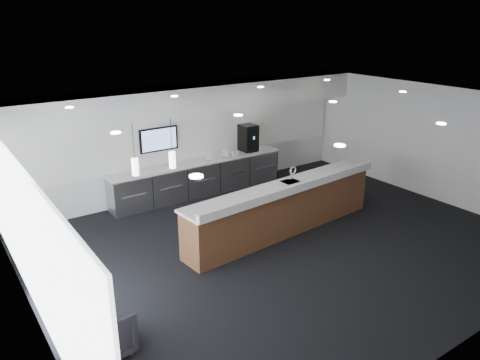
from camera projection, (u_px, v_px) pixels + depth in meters
ground at (284, 244)px, 10.09m from camera, size 10.00×10.00×0.00m
ceiling at (289, 106)px, 9.08m from camera, size 10.00×8.00×0.02m
back_wall at (191, 139)px, 12.68m from camera, size 10.00×0.02×3.00m
left_wall at (27, 243)px, 6.90m from camera, size 0.02×8.00×3.00m
right_wall at (432, 143)px, 12.27m from camera, size 0.02×8.00×3.00m
soffit_bulkhead at (198, 99)px, 11.95m from camera, size 10.00×0.90×0.70m
alcove_panel at (192, 135)px, 12.63m from camera, size 9.80×0.06×1.40m
window_blinds_wall at (30, 243)px, 6.92m from camera, size 0.04×7.36×2.55m
back_credenza at (199, 178)px, 12.75m from camera, size 5.06×0.66×0.95m
wall_tv at (159, 139)px, 12.02m from camera, size 1.05×0.08×0.62m
pendant_left at (161, 154)px, 8.67m from camera, size 0.12×0.12×0.30m
pendant_right at (125, 160)px, 8.29m from camera, size 0.12×0.12×0.30m
ceiling_can_lights at (289, 108)px, 9.09m from camera, size 7.00×5.00×0.02m
service_counter at (283, 208)px, 10.50m from camera, size 5.19×1.26×1.49m
coffee_machine at (248, 138)px, 13.43m from camera, size 0.44×0.57×0.76m
info_sign_left at (209, 157)px, 12.61m from camera, size 0.16×0.03×0.22m
info_sign_right at (225, 154)px, 12.90m from camera, size 0.16×0.05×0.21m
armchair at (100, 332)px, 6.73m from camera, size 0.91×0.89×0.75m
lounge_guest at (77, 298)px, 6.63m from camera, size 0.46×0.68×1.79m
cup_0 at (237, 153)px, 13.18m from camera, size 0.11×0.11×0.10m
cup_1 at (233, 153)px, 13.10m from camera, size 0.15×0.15×0.10m
cup_2 at (229, 154)px, 13.03m from camera, size 0.13×0.13×0.10m
cup_3 at (225, 155)px, 12.95m from camera, size 0.14×0.14×0.10m
cup_4 at (221, 156)px, 12.88m from camera, size 0.14×0.14×0.10m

